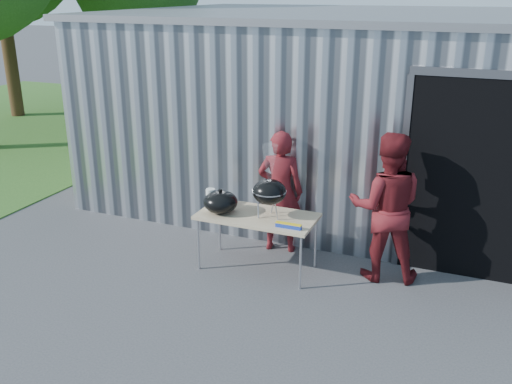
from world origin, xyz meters
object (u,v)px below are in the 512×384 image
at_px(kettle_grill, 269,185).
at_px(person_cook, 280,192).
at_px(person_bystander, 386,207).
at_px(folding_table, 257,218).

bearing_deg(kettle_grill, person_cook, 98.07).
relative_size(kettle_grill, person_cook, 0.55).
height_order(person_cook, person_bystander, person_bystander).
bearing_deg(folding_table, kettle_grill, -1.74).
bearing_deg(person_cook, person_bystander, 160.19).
bearing_deg(folding_table, person_cook, 84.12).
distance_m(folding_table, person_bystander, 1.61).
xyz_separation_m(folding_table, kettle_grill, (0.16, -0.00, 0.46)).
distance_m(folding_table, kettle_grill, 0.49).
xyz_separation_m(kettle_grill, person_cook, (-0.09, 0.67, -0.32)).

